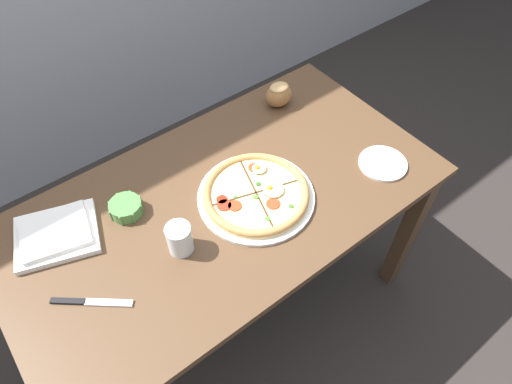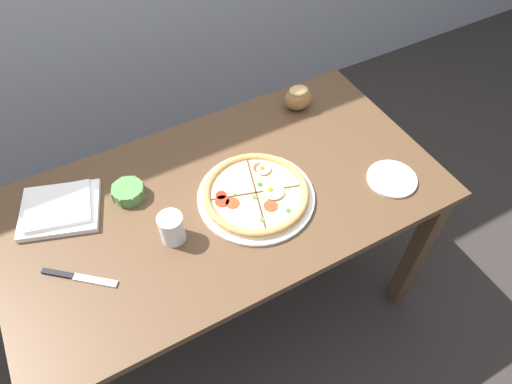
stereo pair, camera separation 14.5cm
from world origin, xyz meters
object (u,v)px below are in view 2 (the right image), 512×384
(pizza, at_px, (256,194))
(side_saucer, at_px, (392,179))
(ramekin_bowl, at_px, (128,192))
(water_glass, at_px, (172,229))
(bread_piece_near, at_px, (298,98))
(knife_main, at_px, (78,277))
(napkin_folded, at_px, (59,208))
(dining_table, at_px, (226,215))

(pizza, distance_m, side_saucer, 0.46)
(ramekin_bowl, distance_m, water_glass, 0.23)
(bread_piece_near, height_order, side_saucer, bread_piece_near)
(side_saucer, bearing_deg, ramekin_bowl, 156.01)
(pizza, bearing_deg, water_glass, -176.94)
(knife_main, bearing_deg, napkin_folded, 126.84)
(dining_table, relative_size, ramekin_bowl, 13.15)
(ramekin_bowl, xyz_separation_m, bread_piece_near, (0.71, 0.11, 0.03))
(pizza, relative_size, knife_main, 2.05)
(pizza, height_order, water_glass, water_glass)
(napkin_folded, bearing_deg, bread_piece_near, 4.18)
(bread_piece_near, bearing_deg, ramekin_bowl, -171.08)
(water_glass, xyz_separation_m, side_saucer, (0.73, -0.13, -0.04))
(dining_table, bearing_deg, side_saucer, -22.01)
(dining_table, xyz_separation_m, pizza, (0.09, -0.06, 0.13))
(dining_table, relative_size, bread_piece_near, 12.07)
(pizza, relative_size, napkin_folded, 1.30)
(dining_table, height_order, pizza, pizza)
(ramekin_bowl, relative_size, knife_main, 0.59)
(napkin_folded, xyz_separation_m, knife_main, (-0.01, -0.26, -0.01))
(bread_piece_near, height_order, knife_main, bread_piece_near)
(knife_main, distance_m, side_saucer, 1.02)
(dining_table, xyz_separation_m, side_saucer, (0.52, -0.21, 0.11))
(pizza, height_order, side_saucer, pizza)
(knife_main, relative_size, side_saucer, 1.11)
(pizza, height_order, napkin_folded, pizza)
(napkin_folded, distance_m, bread_piece_near, 0.92)
(dining_table, relative_size, knife_main, 7.72)
(ramekin_bowl, xyz_separation_m, knife_main, (-0.22, -0.22, -0.02))
(ramekin_bowl, relative_size, side_saucer, 0.65)
(pizza, bearing_deg, bread_piece_near, 41.78)
(dining_table, bearing_deg, bread_piece_near, 30.05)
(ramekin_bowl, height_order, knife_main, ramekin_bowl)
(ramekin_bowl, distance_m, knife_main, 0.31)
(dining_table, bearing_deg, ramekin_bowl, 152.38)
(bread_piece_near, bearing_deg, dining_table, -149.95)
(water_glass, distance_m, side_saucer, 0.74)
(dining_table, xyz_separation_m, bread_piece_near, (0.44, 0.25, 0.16))
(napkin_folded, distance_m, knife_main, 0.26)
(pizza, height_order, ramekin_bowl, pizza)
(napkin_folded, xyz_separation_m, bread_piece_near, (0.92, 0.07, 0.03))
(bread_piece_near, xyz_separation_m, water_glass, (-0.64, -0.33, -0.01))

